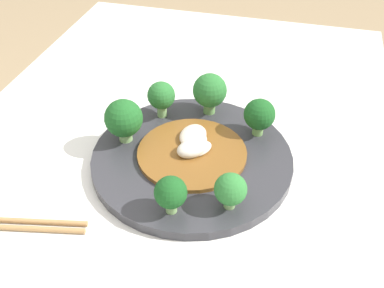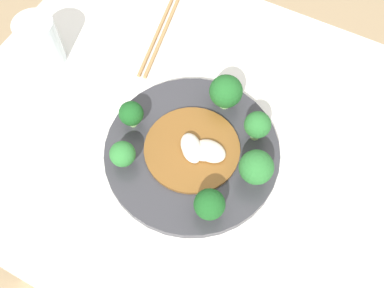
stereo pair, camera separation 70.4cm
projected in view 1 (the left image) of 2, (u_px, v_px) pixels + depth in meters
The scene contains 10 objects.
table at pixel (178, 276), 0.94m from camera, with size 0.97×0.68×0.74m.
plate at pixel (192, 159), 0.66m from camera, with size 0.29×0.29×0.02m.
broccoli_northeast at pixel (230, 190), 0.56m from camera, with size 0.04×0.04×0.05m.
broccoli_east at pixel (171, 193), 0.55m from camera, with size 0.04×0.04×0.05m.
broccoli_south at pixel (124, 119), 0.66m from camera, with size 0.06×0.06×0.07m.
broccoli_southwest at pixel (161, 96), 0.71m from camera, with size 0.04×0.04×0.06m.
broccoli_northwest at pixel (259, 115), 0.67m from camera, with size 0.05×0.05×0.06m.
broccoli_west at pixel (210, 91), 0.71m from camera, with size 0.05×0.05×0.07m.
stirfry_center at pixel (193, 149), 0.65m from camera, with size 0.16×0.16×0.03m.
chopsticks at pixel (5, 224), 0.57m from camera, with size 0.06×0.21×0.01m.
Camera 1 is at (0.53, 0.17, 1.19)m, focal length 42.00 mm.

